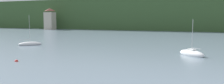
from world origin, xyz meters
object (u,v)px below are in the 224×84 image
at_px(sailboat_far_2, 30,44).
at_px(mooring_buoy_far, 16,61).
at_px(shore_building_west, 50,19).
at_px(sailboat_far_7, 192,54).

relative_size(sailboat_far_2, mooring_buoy_far, 14.10).
xyz_separation_m(shore_building_west, mooring_buoy_far, (49.00, -73.00, -5.16)).
bearing_deg(mooring_buoy_far, shore_building_west, 123.87).
bearing_deg(sailboat_far_7, shore_building_west, 1.11).
relative_size(sailboat_far_2, sailboat_far_7, 1.12).
relative_size(shore_building_west, mooring_buoy_far, 23.00).
bearing_deg(sailboat_far_7, sailboat_far_2, 38.65).
distance_m(sailboat_far_2, sailboat_far_7, 31.97).
height_order(sailboat_far_7, mooring_buoy_far, sailboat_far_7).
height_order(shore_building_west, sailboat_far_2, shore_building_west).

